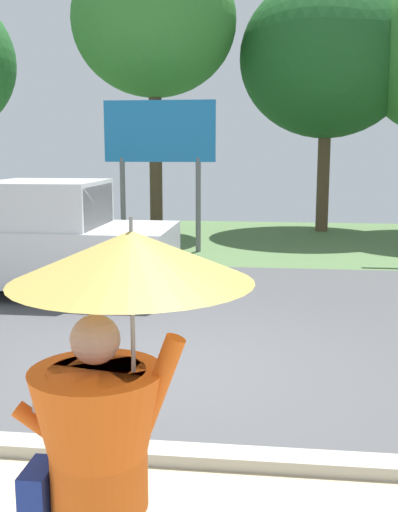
{
  "coord_description": "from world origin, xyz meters",
  "views": [
    {
      "loc": [
        1.02,
        -6.4,
        2.41
      ],
      "look_at": [
        0.13,
        1.0,
        1.1
      ],
      "focal_mm": 43.06,
      "sensor_mm": 36.0,
      "label": 1
    }
  ],
  "objects_px": {
    "roadside_billboard": "(160,142)",
    "tree_left_far": "(327,58)",
    "monk_pedestrian": "(107,441)",
    "tree_center_back": "(154,22)",
    "pickup_truck": "(21,241)"
  },
  "relations": [
    {
      "from": "pickup_truck",
      "to": "tree_center_back",
      "type": "distance_m",
      "value": 8.97
    },
    {
      "from": "monk_pedestrian",
      "to": "tree_left_far",
      "type": "xyz_separation_m",
      "value": [
        2.17,
        15.84,
        3.81
      ]
    },
    {
      "from": "monk_pedestrian",
      "to": "pickup_truck",
      "type": "bearing_deg",
      "value": 108.12
    },
    {
      "from": "roadside_billboard",
      "to": "tree_left_far",
      "type": "height_order",
      "value": "tree_left_far"
    },
    {
      "from": "monk_pedestrian",
      "to": "pickup_truck",
      "type": "height_order",
      "value": "monk_pedestrian"
    },
    {
      "from": "pickup_truck",
      "to": "roadside_billboard",
      "type": "distance_m",
      "value": 4.97
    },
    {
      "from": "tree_left_far",
      "to": "tree_center_back",
      "type": "height_order",
      "value": "tree_center_back"
    },
    {
      "from": "pickup_truck",
      "to": "roadside_billboard",
      "type": "relative_size",
      "value": 1.49
    },
    {
      "from": "monk_pedestrian",
      "to": "tree_center_back",
      "type": "height_order",
      "value": "tree_center_back"
    },
    {
      "from": "pickup_truck",
      "to": "tree_center_back",
      "type": "height_order",
      "value": "tree_center_back"
    },
    {
      "from": "monk_pedestrian",
      "to": "roadside_billboard",
      "type": "xyz_separation_m",
      "value": [
        -1.91,
        11.74,
        1.43
      ]
    },
    {
      "from": "monk_pedestrian",
      "to": "tree_center_back",
      "type": "bearing_deg",
      "value": 92.58
    },
    {
      "from": "tree_left_far",
      "to": "roadside_billboard",
      "type": "bearing_deg",
      "value": -134.89
    },
    {
      "from": "monk_pedestrian",
      "to": "tree_center_back",
      "type": "distance_m",
      "value": 15.71
    },
    {
      "from": "pickup_truck",
      "to": "tree_center_back",
      "type": "xyz_separation_m",
      "value": [
        0.91,
        7.43,
        4.94
      ]
    }
  ]
}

